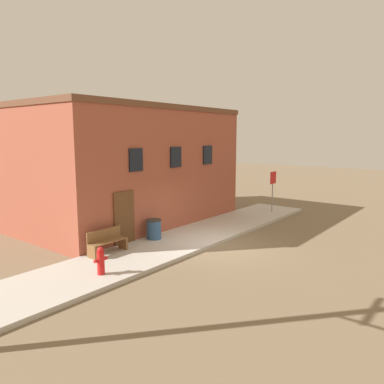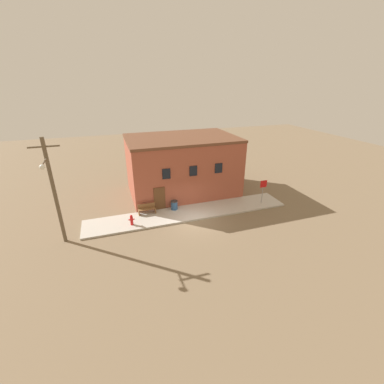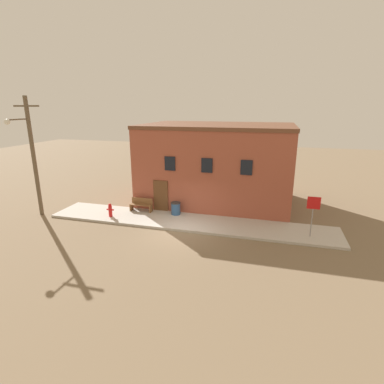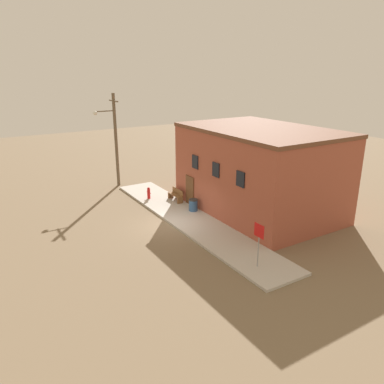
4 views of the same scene
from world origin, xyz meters
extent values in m
plane|color=#7A664C|center=(0.00, 0.00, 0.00)|extent=(80.00, 80.00, 0.00)
cube|color=#BCB7AD|center=(0.00, 1.40, 0.07)|extent=(17.53, 2.80, 0.14)
cube|color=#9E4C38|center=(0.83, 6.25, 2.72)|extent=(10.34, 6.90, 5.43)
cube|color=brown|center=(0.83, 6.25, 5.55)|extent=(10.44, 7.00, 0.24)
cube|color=black|center=(-1.59, 2.77, 3.37)|extent=(0.70, 0.08, 0.90)
cube|color=black|center=(0.83, 2.77, 3.37)|extent=(0.70, 0.08, 0.90)
cube|color=black|center=(3.24, 2.77, 3.37)|extent=(0.70, 0.08, 0.90)
cube|color=brown|center=(-2.28, 2.77, 1.10)|extent=(1.00, 0.08, 2.20)
cylinder|color=red|center=(-4.96, 0.83, 0.49)|extent=(0.22, 0.22, 0.70)
sphere|color=red|center=(-4.96, 0.83, 0.90)|extent=(0.20, 0.20, 0.20)
cylinder|color=red|center=(-5.13, 0.83, 0.60)|extent=(0.12, 0.10, 0.10)
cylinder|color=red|center=(-4.79, 0.83, 0.60)|extent=(0.12, 0.10, 0.10)
cylinder|color=gray|center=(6.95, 1.01, 1.25)|extent=(0.06, 0.06, 2.22)
cube|color=red|center=(6.95, 0.99, 2.03)|extent=(0.66, 0.02, 0.66)
cube|color=brown|center=(-4.21, 2.27, 0.36)|extent=(0.08, 0.44, 0.43)
cube|color=brown|center=(-2.80, 2.27, 0.36)|extent=(0.08, 0.44, 0.43)
cube|color=brown|center=(-3.51, 2.27, 0.59)|extent=(1.48, 0.44, 0.04)
cube|color=brown|center=(-3.51, 2.47, 0.81)|extent=(1.48, 0.04, 0.39)
cylinder|color=#2D517F|center=(-1.09, 2.32, 0.52)|extent=(0.59, 0.59, 0.75)
cylinder|color=#2D2D2D|center=(-1.09, 2.32, 0.92)|extent=(0.62, 0.62, 0.06)
cylinder|color=brown|center=(-9.75, 0.30, 3.75)|extent=(0.25, 0.25, 7.50)
cylinder|color=brown|center=(-9.75, -0.46, 6.15)|extent=(0.09, 1.53, 0.09)
sphere|color=silver|center=(-9.75, -1.23, 6.05)|extent=(0.32, 0.32, 0.32)
cube|color=brown|center=(-9.75, 0.30, 6.90)|extent=(1.80, 0.10, 0.10)
camera|label=1|loc=(-11.81, -8.03, 4.31)|focal=35.00mm
camera|label=2|loc=(-6.07, -17.34, 10.64)|focal=24.00mm
camera|label=3|loc=(4.78, -14.98, 6.90)|focal=28.00mm
camera|label=4|loc=(19.04, -10.08, 9.23)|focal=35.00mm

